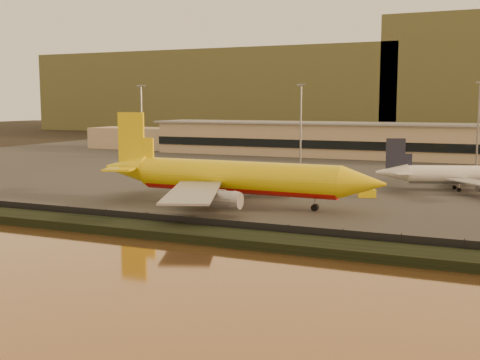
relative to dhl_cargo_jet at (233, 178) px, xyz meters
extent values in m
plane|color=black|center=(2.08, -11.83, -5.54)|extent=(900.00, 900.00, 0.00)
cube|color=black|center=(2.08, -28.83, -4.84)|extent=(320.00, 7.00, 1.40)
cube|color=#2D2D2D|center=(2.08, 83.17, -5.44)|extent=(320.00, 220.00, 0.20)
cube|color=black|center=(2.08, -24.83, -4.24)|extent=(300.00, 0.05, 2.20)
cube|color=tan|center=(2.08, 113.17, 0.66)|extent=(160.00, 22.00, 12.00)
cube|color=black|center=(2.08, 101.97, -0.34)|extent=(160.00, 0.60, 3.00)
cube|color=gray|center=(2.08, 113.17, 6.96)|extent=(164.00, 24.00, 0.60)
cube|color=tan|center=(-92.92, 117.17, -0.84)|extent=(50.00, 18.00, 9.00)
cylinder|color=slate|center=(-57.92, 58.17, 7.16)|extent=(0.50, 0.50, 25.00)
cube|color=slate|center=(-57.92, 58.17, 19.86)|extent=(2.20, 2.20, 0.40)
cylinder|color=slate|center=(-7.92, 68.17, 7.16)|extent=(0.50, 0.50, 25.00)
cube|color=slate|center=(-7.92, 68.17, 19.86)|extent=(2.20, 2.20, 0.40)
cylinder|color=slate|center=(42.08, 66.17, 7.16)|extent=(0.50, 0.50, 25.00)
cube|color=slate|center=(42.08, 66.17, 19.86)|extent=(2.20, 2.20, 0.40)
cube|color=olive|center=(-137.92, 328.17, 21.96)|extent=(260.00, 160.00, 55.00)
cylinder|color=yellow|center=(1.09, -0.02, 0.32)|extent=(41.34, 6.70, 5.96)
cylinder|color=red|center=(1.09, -0.02, -0.72)|extent=(40.17, 5.36, 4.65)
cone|color=yellow|center=(25.71, -0.46, 0.32)|extent=(8.12, 6.10, 5.96)
cone|color=yellow|center=(-24.68, 0.44, 0.77)|extent=(10.41, 6.14, 5.96)
cube|color=yellow|center=(-23.53, 0.42, 7.32)|extent=(6.31, 0.59, 10.42)
cube|color=yellow|center=(-22.28, 6.36, 1.22)|extent=(7.26, 7.22, 0.36)
cube|color=yellow|center=(-22.49, -5.55, 1.22)|extent=(7.13, 7.08, 0.36)
cube|color=gray|center=(0.23, 15.86, -0.72)|extent=(17.46, 26.86, 0.36)
cylinder|color=gray|center=(3.02, 11.95, -2.36)|extent=(6.93, 3.40, 3.28)
cube|color=gray|center=(-0.34, -15.86, -0.72)|extent=(16.71, 26.94, 0.36)
cylinder|color=gray|center=(2.59, -12.05, -2.36)|extent=(6.93, 3.40, 3.28)
cylinder|color=black|center=(16.84, -0.30, -4.68)|extent=(1.33, 1.07, 1.31)
cylinder|color=slate|center=(16.84, -0.30, -4.00)|extent=(0.23, 0.23, 2.68)
cylinder|color=black|center=(-3.25, -2.62, -4.68)|extent=(1.33, 1.07, 1.31)
cylinder|color=slate|center=(-3.25, -2.62, -4.00)|extent=(0.23, 0.23, 2.68)
cylinder|color=black|center=(-3.16, 2.74, -4.68)|extent=(1.33, 1.07, 1.31)
cylinder|color=slate|center=(-3.16, 2.74, -4.00)|extent=(0.23, 0.23, 2.68)
cylinder|color=silver|center=(41.90, 38.76, -1.58)|extent=(28.07, 13.40, 3.95)
cylinder|color=gray|center=(41.90, 38.76, -2.28)|extent=(27.03, 12.31, 3.08)
cone|color=silver|center=(25.19, 32.71, -1.29)|extent=(8.03, 6.13, 3.95)
cube|color=#1B1F31|center=(25.94, 32.98, 3.05)|extent=(4.19, 1.78, 6.91)
cube|color=silver|center=(25.33, 36.96, -0.99)|extent=(4.07, 3.88, 0.24)
cube|color=silver|center=(28.02, 29.53, -0.99)|extent=(5.42, 5.38, 0.24)
cube|color=gray|center=(37.46, 48.70, -2.28)|extent=(6.17, 17.95, 0.24)
cylinder|color=gray|center=(40.22, 46.87, -3.36)|extent=(5.19, 3.66, 2.17)
cylinder|color=black|center=(39.72, 36.08, -4.90)|extent=(1.05, 0.95, 0.87)
cylinder|color=slate|center=(39.72, 36.08, -4.45)|extent=(0.21, 0.21, 1.78)
cylinder|color=black|center=(38.51, 39.42, -4.90)|extent=(1.05, 0.95, 0.87)
cylinder|color=slate|center=(38.51, 39.42, -4.45)|extent=(0.21, 0.21, 1.78)
cube|color=yellow|center=(22.34, 19.53, -4.52)|extent=(3.98, 2.91, 1.63)
cube|color=silver|center=(-16.48, 23.59, -4.54)|extent=(3.66, 1.93, 1.58)
camera|label=1|loc=(47.62, -106.28, 14.54)|focal=45.00mm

